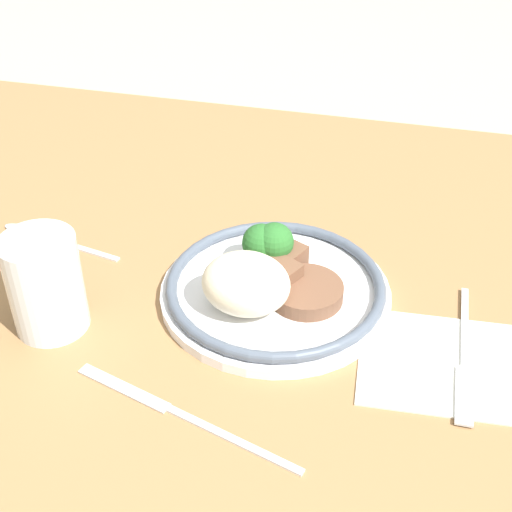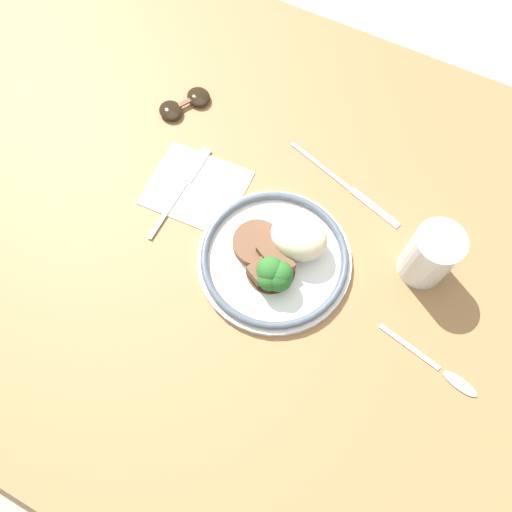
{
  "view_description": "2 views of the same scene",
  "coord_description": "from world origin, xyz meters",
  "px_view_note": "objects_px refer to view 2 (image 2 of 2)",
  "views": [
    {
      "loc": [
        -0.12,
        0.54,
        0.52
      ],
      "look_at": [
        0.03,
        -0.04,
        0.08
      ],
      "focal_mm": 50.0,
      "sensor_mm": 36.0,
      "label": 1
    },
    {
      "loc": [
        0.12,
        -0.31,
        0.77
      ],
      "look_at": [
        -0.02,
        -0.04,
        0.06
      ],
      "focal_mm": 35.0,
      "sensor_mm": 36.0,
      "label": 2
    }
  ],
  "objects_px": {
    "knife": "(349,187)",
    "spoon": "(447,374)",
    "fork": "(185,183)",
    "juice_glass": "(429,256)",
    "sunglasses": "(185,104)",
    "plate": "(278,257)"
  },
  "relations": [
    {
      "from": "plate",
      "to": "juice_glass",
      "type": "relative_size",
      "value": 2.34
    },
    {
      "from": "juice_glass",
      "to": "sunglasses",
      "type": "bearing_deg",
      "value": 168.27
    },
    {
      "from": "knife",
      "to": "spoon",
      "type": "relative_size",
      "value": 1.36
    },
    {
      "from": "plate",
      "to": "sunglasses",
      "type": "distance_m",
      "value": 0.35
    },
    {
      "from": "juice_glass",
      "to": "spoon",
      "type": "xyz_separation_m",
      "value": [
        0.09,
        -0.14,
        -0.04
      ]
    },
    {
      "from": "fork",
      "to": "spoon",
      "type": "bearing_deg",
      "value": -101.89
    },
    {
      "from": "juice_glass",
      "to": "fork",
      "type": "relative_size",
      "value": 0.54
    },
    {
      "from": "fork",
      "to": "knife",
      "type": "relative_size",
      "value": 0.86
    },
    {
      "from": "plate",
      "to": "knife",
      "type": "height_order",
      "value": "plate"
    },
    {
      "from": "spoon",
      "to": "plate",
      "type": "bearing_deg",
      "value": -176.95
    },
    {
      "from": "plate",
      "to": "fork",
      "type": "bearing_deg",
      "value": 164.45
    },
    {
      "from": "plate",
      "to": "sunglasses",
      "type": "height_order",
      "value": "plate"
    },
    {
      "from": "knife",
      "to": "spoon",
      "type": "height_order",
      "value": "spoon"
    },
    {
      "from": "fork",
      "to": "juice_glass",
      "type": "bearing_deg",
      "value": -84.96
    },
    {
      "from": "fork",
      "to": "knife",
      "type": "bearing_deg",
      "value": -64.39
    },
    {
      "from": "juice_glass",
      "to": "sunglasses",
      "type": "distance_m",
      "value": 0.5
    },
    {
      "from": "fork",
      "to": "knife",
      "type": "xyz_separation_m",
      "value": [
        0.25,
        0.12,
        -0.0
      ]
    },
    {
      "from": "plate",
      "to": "spoon",
      "type": "relative_size",
      "value": 1.49
    },
    {
      "from": "knife",
      "to": "spoon",
      "type": "distance_m",
      "value": 0.33
    },
    {
      "from": "spoon",
      "to": "sunglasses",
      "type": "relative_size",
      "value": 1.51
    },
    {
      "from": "plate",
      "to": "fork",
      "type": "height_order",
      "value": "plate"
    },
    {
      "from": "plate",
      "to": "fork",
      "type": "relative_size",
      "value": 1.26
    }
  ]
}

